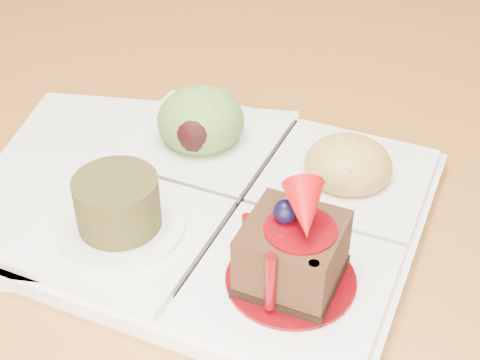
# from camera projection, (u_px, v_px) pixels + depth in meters

# --- Properties ---
(dining_table) EXTENTS (1.00, 1.80, 0.75)m
(dining_table) POSITION_uv_depth(u_px,v_px,m) (262.00, 84.00, 0.78)
(dining_table) COLOR #A2682A
(dining_table) RESTS_ON ground
(sampler_plate) EXTENTS (0.30, 0.30, 0.10)m
(sampler_plate) POSITION_uv_depth(u_px,v_px,m) (240.00, 194.00, 0.47)
(sampler_plate) COLOR silver
(sampler_plate) RESTS_ON dining_table
(second_plate) EXTENTS (0.23, 0.23, 0.01)m
(second_plate) POSITION_uv_depth(u_px,v_px,m) (136.00, 184.00, 0.50)
(second_plate) COLOR silver
(second_plate) RESTS_ON dining_table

